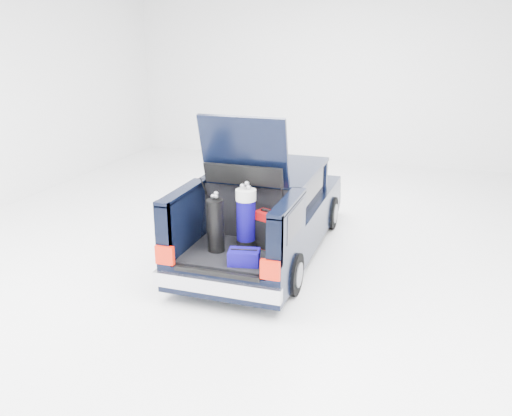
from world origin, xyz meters
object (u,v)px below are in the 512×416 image
(red_suitcase, at_px, (268,230))
(blue_duffel, at_px, (244,257))
(black_golf_bag, at_px, (216,225))
(car, at_px, (267,212))
(blue_golf_bag, at_px, (246,218))

(red_suitcase, bearing_deg, blue_duffel, -79.41)
(black_golf_bag, xyz_separation_m, blue_duffel, (0.52, -0.30, -0.29))
(car, height_order, blue_duffel, car)
(car, height_order, black_golf_bag, car)
(car, relative_size, black_golf_bag, 5.40)
(car, distance_m, blue_golf_bag, 1.41)
(black_golf_bag, height_order, blue_golf_bag, blue_golf_bag)
(red_suitcase, height_order, black_golf_bag, black_golf_bag)
(red_suitcase, bearing_deg, blue_golf_bag, -148.24)
(red_suitcase, distance_m, black_golf_bag, 0.75)
(blue_golf_bag, distance_m, blue_duffel, 0.70)
(red_suitcase, xyz_separation_m, blue_duffel, (-0.13, -0.64, -0.17))
(black_golf_bag, bearing_deg, car, 76.10)
(car, distance_m, black_golf_bag, 1.70)
(car, xyz_separation_m, blue_duffel, (0.28, -1.95, 0.03))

